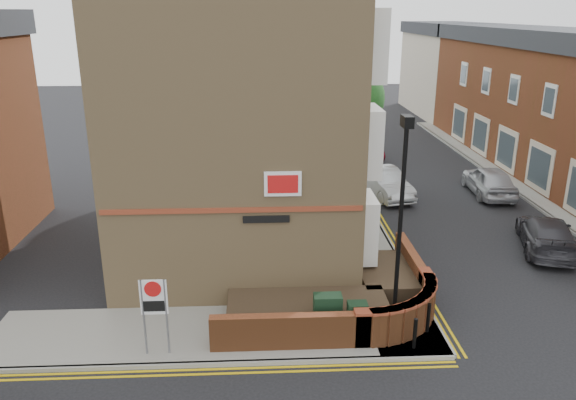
% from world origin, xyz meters
% --- Properties ---
extents(ground, '(120.00, 120.00, 0.00)m').
position_xyz_m(ground, '(0.00, 0.00, 0.00)').
color(ground, black).
rests_on(ground, ground).
extents(pavement_corner, '(13.00, 3.00, 0.12)m').
position_xyz_m(pavement_corner, '(-3.50, 1.50, 0.06)').
color(pavement_corner, gray).
rests_on(pavement_corner, ground).
extents(pavement_main, '(2.00, 32.00, 0.12)m').
position_xyz_m(pavement_main, '(2.00, 16.00, 0.06)').
color(pavement_main, gray).
rests_on(pavement_main, ground).
extents(pavement_far, '(4.00, 40.00, 0.12)m').
position_xyz_m(pavement_far, '(13.00, 13.00, 0.06)').
color(pavement_far, gray).
rests_on(pavement_far, ground).
extents(kerb_side, '(13.00, 0.15, 0.12)m').
position_xyz_m(kerb_side, '(-3.50, 0.00, 0.06)').
color(kerb_side, gray).
rests_on(kerb_side, ground).
extents(kerb_main_near, '(0.15, 32.00, 0.12)m').
position_xyz_m(kerb_main_near, '(3.00, 16.00, 0.06)').
color(kerb_main_near, gray).
rests_on(kerb_main_near, ground).
extents(kerb_main_far, '(0.15, 40.00, 0.12)m').
position_xyz_m(kerb_main_far, '(11.00, 13.00, 0.06)').
color(kerb_main_far, gray).
rests_on(kerb_main_far, ground).
extents(yellow_lines_side, '(13.00, 0.28, 0.01)m').
position_xyz_m(yellow_lines_side, '(-3.50, -0.25, 0.01)').
color(yellow_lines_side, gold).
rests_on(yellow_lines_side, ground).
extents(yellow_lines_main, '(0.28, 32.00, 0.01)m').
position_xyz_m(yellow_lines_main, '(3.25, 16.00, 0.01)').
color(yellow_lines_main, gold).
rests_on(yellow_lines_main, ground).
extents(corner_building, '(8.95, 10.40, 13.60)m').
position_xyz_m(corner_building, '(-2.84, 8.00, 6.23)').
color(corner_building, '#A28156').
rests_on(corner_building, ground).
extents(garden_wall, '(6.80, 6.00, 1.20)m').
position_xyz_m(garden_wall, '(0.00, 2.50, 0.00)').
color(garden_wall, brown).
rests_on(garden_wall, ground).
extents(lamppost, '(0.25, 0.50, 6.30)m').
position_xyz_m(lamppost, '(1.60, 1.20, 3.34)').
color(lamppost, black).
rests_on(lamppost, pavement_corner).
extents(utility_cabinet_large, '(0.80, 0.45, 1.20)m').
position_xyz_m(utility_cabinet_large, '(-0.30, 1.30, 0.72)').
color(utility_cabinet_large, black).
rests_on(utility_cabinet_large, pavement_corner).
extents(utility_cabinet_small, '(0.55, 0.40, 1.10)m').
position_xyz_m(utility_cabinet_small, '(0.50, 1.00, 0.67)').
color(utility_cabinet_small, black).
rests_on(utility_cabinet_small, pavement_corner).
extents(bollard_near, '(0.11, 0.11, 0.90)m').
position_xyz_m(bollard_near, '(2.00, 0.40, 0.57)').
color(bollard_near, black).
rests_on(bollard_near, pavement_corner).
extents(bollard_far, '(0.11, 0.11, 0.90)m').
position_xyz_m(bollard_far, '(2.60, 1.20, 0.57)').
color(bollard_far, black).
rests_on(bollard_far, pavement_corner).
extents(zone_sign, '(0.72, 0.07, 2.20)m').
position_xyz_m(zone_sign, '(-5.00, 0.50, 1.64)').
color(zone_sign, slate).
rests_on(zone_sign, pavement_corner).
extents(far_terrace, '(5.40, 30.40, 8.00)m').
position_xyz_m(far_terrace, '(14.50, 17.00, 4.04)').
color(far_terrace, brown).
rests_on(far_terrace, ground).
extents(far_terrace_cream, '(5.40, 12.40, 8.00)m').
position_xyz_m(far_terrace_cream, '(14.50, 38.00, 4.05)').
color(far_terrace_cream, beige).
rests_on(far_terrace_cream, ground).
extents(tree_near, '(3.64, 3.65, 6.70)m').
position_xyz_m(tree_near, '(2.00, 14.05, 4.70)').
color(tree_near, '#382B1E').
rests_on(tree_near, pavement_main).
extents(tree_mid, '(4.03, 4.03, 7.42)m').
position_xyz_m(tree_mid, '(2.00, 22.05, 5.20)').
color(tree_mid, '#382B1E').
rests_on(tree_mid, pavement_main).
extents(tree_far, '(3.81, 3.81, 7.00)m').
position_xyz_m(tree_far, '(2.00, 30.05, 4.91)').
color(tree_far, '#382B1E').
rests_on(tree_far, pavement_main).
extents(traffic_light_assembly, '(0.20, 0.16, 4.20)m').
position_xyz_m(traffic_light_assembly, '(2.40, 25.00, 2.78)').
color(traffic_light_assembly, black).
rests_on(traffic_light_assembly, pavement_main).
extents(silver_car_near, '(2.44, 4.59, 1.44)m').
position_xyz_m(silver_car_near, '(4.07, 14.04, 0.72)').
color(silver_car_near, '#A0A5A7').
rests_on(silver_car_near, ground).
extents(red_car_main, '(2.83, 4.67, 1.21)m').
position_xyz_m(red_car_main, '(4.24, 21.82, 0.61)').
color(red_car_main, maroon).
rests_on(red_car_main, ground).
extents(grey_car_far, '(3.15, 4.92, 1.33)m').
position_xyz_m(grey_car_far, '(9.00, 7.05, 0.66)').
color(grey_car_far, '#323136').
rests_on(grey_car_far, ground).
extents(silver_car_far, '(2.06, 4.52, 1.50)m').
position_xyz_m(silver_car_far, '(9.45, 14.00, 0.75)').
color(silver_car_far, '#B1B3B9').
rests_on(silver_car_far, ground).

